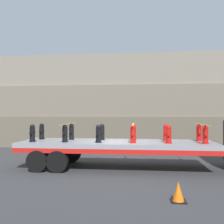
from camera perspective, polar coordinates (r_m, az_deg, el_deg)
ground_plane at (r=11.66m, az=1.08°, el=-12.65°), size 120.00×120.00×0.00m
rock_cliff at (r=19.06m, az=3.09°, el=2.39°), size 60.00×3.30×6.81m
flatbed_trailer at (r=11.55m, az=-1.51°, el=-7.81°), size 8.76×2.58×1.21m
fire_hydrant_black_near_0 at (r=11.85m, az=-17.75°, el=-4.65°), size 0.29×0.46×0.78m
fire_hydrant_black_far_0 at (r=12.85m, az=-15.77°, el=-4.33°), size 0.29×0.46×0.78m
fire_hydrant_black_near_1 at (r=11.33m, az=-10.71°, el=-4.86°), size 0.29×0.46×0.78m
fire_hydrant_black_far_1 at (r=12.37m, az=-9.25°, el=-4.49°), size 0.29×0.46×0.78m
fire_hydrant_black_near_2 at (r=10.99m, az=-3.12°, el=-5.01°), size 0.29×0.46×0.78m
fire_hydrant_black_far_2 at (r=12.06m, az=-2.28°, el=-4.60°), size 0.29×0.46×0.78m
fire_hydrant_red_near_3 at (r=10.85m, az=4.82°, el=-5.07°), size 0.29×0.46×0.78m
fire_hydrant_red_far_3 at (r=11.94m, az=4.94°, el=-4.64°), size 0.29×0.46×0.78m
fire_hydrant_red_near_4 at (r=10.92m, az=12.81°, el=-5.03°), size 0.29×0.46×0.78m
fire_hydrant_red_far_4 at (r=12.00m, az=12.19°, el=-4.61°), size 0.29×0.46×0.78m
fire_hydrant_red_near_5 at (r=11.20m, az=20.54°, el=-4.90°), size 0.29×0.46×0.78m
fire_hydrant_red_far_5 at (r=12.25m, az=19.26°, el=-4.51°), size 0.29×0.46×0.78m
cargo_strap_rear at (r=11.82m, az=-9.94°, el=-2.68°), size 0.05×2.68×0.01m
cargo_strap_middle at (r=11.37m, az=4.88°, el=-2.78°), size 0.05×2.68×0.01m
cargo_strap_front at (r=11.70m, az=19.86°, el=-2.69°), size 0.05×2.68×0.01m
traffic_cone at (r=7.60m, az=14.91°, el=-17.22°), size 0.43×0.43×0.56m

